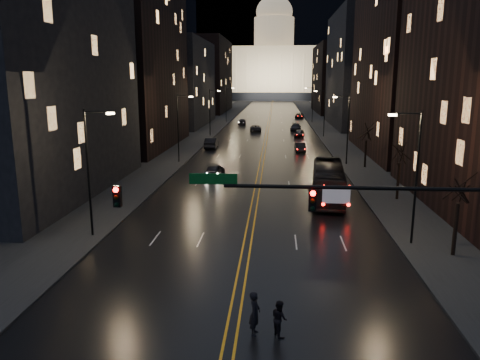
% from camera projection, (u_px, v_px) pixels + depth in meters
% --- Properties ---
extents(ground, '(900.00, 900.00, 0.00)m').
position_uv_depth(ground, '(235.00, 311.00, 22.49)').
color(ground, black).
rests_on(ground, ground).
extents(road, '(20.00, 320.00, 0.02)m').
position_uv_depth(road, '(270.00, 114.00, 149.19)').
color(road, black).
rests_on(road, ground).
extents(sidewalk_left, '(8.00, 320.00, 0.16)m').
position_uv_depth(sidewalk_left, '(227.00, 114.00, 150.21)').
color(sidewalk_left, black).
rests_on(sidewalk_left, ground).
extents(sidewalk_right, '(8.00, 320.00, 0.16)m').
position_uv_depth(sidewalk_right, '(315.00, 114.00, 148.13)').
color(sidewalk_right, black).
rests_on(sidewalk_right, ground).
extents(center_line, '(0.62, 320.00, 0.01)m').
position_uv_depth(center_line, '(270.00, 114.00, 149.18)').
color(center_line, orange).
rests_on(center_line, road).
extents(building_left_near, '(12.00, 28.00, 22.00)m').
position_uv_depth(building_left_near, '(29.00, 78.00, 43.18)').
color(building_left_near, black).
rests_on(building_left_near, ground).
extents(building_left_mid, '(12.00, 30.00, 28.00)m').
position_uv_depth(building_left_mid, '(132.00, 59.00, 73.73)').
color(building_left_mid, black).
rests_on(building_left_mid, ground).
extents(building_left_far, '(12.00, 34.00, 20.00)m').
position_uv_depth(building_left_far, '(181.00, 83.00, 111.61)').
color(building_left_far, black).
rests_on(building_left_far, ground).
extents(building_left_dist, '(12.00, 40.00, 24.00)m').
position_uv_depth(building_left_dist, '(209.00, 76.00, 157.96)').
color(building_left_dist, black).
rests_on(building_left_dist, ground).
extents(building_right_tall, '(12.00, 30.00, 38.00)m').
position_uv_depth(building_right_tall, '(414.00, 20.00, 65.64)').
color(building_right_tall, black).
rests_on(building_right_tall, ground).
extents(building_right_mid, '(12.00, 34.00, 26.00)m').
position_uv_depth(building_right_mid, '(360.00, 70.00, 107.84)').
color(building_right_mid, black).
rests_on(building_right_mid, ground).
extents(building_right_dist, '(12.00, 40.00, 22.00)m').
position_uv_depth(building_right_dist, '(334.00, 79.00, 155.04)').
color(building_right_dist, black).
rests_on(building_right_dist, ground).
extents(mountain_ridge, '(520.00, 60.00, 130.00)m').
position_uv_depth(mountain_ridge, '(325.00, 10.00, 376.11)').
color(mountain_ridge, black).
rests_on(mountain_ridge, ground).
extents(capitol, '(90.00, 50.00, 58.50)m').
position_uv_depth(capitol, '(273.00, 68.00, 262.51)').
color(capitol, black).
rests_on(capitol, ground).
extents(traffic_signal, '(17.29, 0.45, 7.00)m').
position_uv_depth(traffic_signal, '(366.00, 212.00, 20.97)').
color(traffic_signal, black).
rests_on(traffic_signal, ground).
extents(streetlamp_right_near, '(2.13, 0.25, 9.00)m').
position_uv_depth(streetlamp_right_near, '(414.00, 171.00, 30.36)').
color(streetlamp_right_near, black).
rests_on(streetlamp_right_near, ground).
extents(streetlamp_left_near, '(2.13, 0.25, 9.00)m').
position_uv_depth(streetlamp_left_near, '(91.00, 166.00, 31.97)').
color(streetlamp_left_near, black).
rests_on(streetlamp_left_near, ground).
extents(streetlamp_right_mid, '(2.13, 0.25, 9.00)m').
position_uv_depth(streetlamp_right_mid, '(347.00, 126.00, 59.60)').
color(streetlamp_right_mid, black).
rests_on(streetlamp_right_mid, ground).
extents(streetlamp_left_mid, '(2.13, 0.25, 9.00)m').
position_uv_depth(streetlamp_left_mid, '(179.00, 125.00, 61.21)').
color(streetlamp_left_mid, black).
rests_on(streetlamp_left_mid, ground).
extents(streetlamp_right_far, '(2.13, 0.25, 9.00)m').
position_uv_depth(streetlamp_right_far, '(324.00, 111.00, 88.83)').
color(streetlamp_right_far, black).
rests_on(streetlamp_right_far, ground).
extents(streetlamp_left_far, '(2.13, 0.25, 9.00)m').
position_uv_depth(streetlamp_left_far, '(211.00, 110.00, 90.45)').
color(streetlamp_left_far, black).
rests_on(streetlamp_left_far, ground).
extents(streetlamp_right_dist, '(2.13, 0.25, 9.00)m').
position_uv_depth(streetlamp_right_dist, '(312.00, 103.00, 118.07)').
color(streetlamp_right_dist, black).
rests_on(streetlamp_right_dist, ground).
extents(streetlamp_left_dist, '(2.13, 0.25, 9.00)m').
position_uv_depth(streetlamp_left_dist, '(227.00, 102.00, 119.68)').
color(streetlamp_left_dist, black).
rests_on(streetlamp_left_dist, ground).
extents(tree_right_near, '(2.40, 2.40, 6.65)m').
position_uv_depth(tree_right_near, '(460.00, 187.00, 28.37)').
color(tree_right_near, black).
rests_on(tree_right_near, ground).
extents(tree_right_mid, '(2.40, 2.40, 6.65)m').
position_uv_depth(tree_right_mid, '(400.00, 152.00, 42.01)').
color(tree_right_mid, black).
rests_on(tree_right_mid, ground).
extents(tree_right_far, '(2.40, 2.40, 6.65)m').
position_uv_depth(tree_right_far, '(367.00, 132.00, 57.60)').
color(tree_right_far, black).
rests_on(tree_right_far, ground).
extents(bus, '(3.81, 11.94, 3.27)m').
position_uv_depth(bus, '(328.00, 182.00, 43.16)').
color(bus, black).
rests_on(bus, ground).
extents(oncoming_car_a, '(2.13, 4.37, 1.44)m').
position_uv_depth(oncoming_car_a, '(215.00, 170.00, 53.61)').
color(oncoming_car_a, black).
rests_on(oncoming_car_a, ground).
extents(oncoming_car_b, '(1.85, 5.17, 1.70)m').
position_uv_depth(oncoming_car_b, '(211.00, 143.00, 75.30)').
color(oncoming_car_b, black).
rests_on(oncoming_car_b, ground).
extents(oncoming_car_c, '(2.61, 5.13, 1.39)m').
position_uv_depth(oncoming_car_c, '(256.00, 128.00, 99.74)').
color(oncoming_car_c, black).
rests_on(oncoming_car_c, ground).
extents(oncoming_car_d, '(2.36, 5.00, 1.41)m').
position_uv_depth(oncoming_car_d, '(242.00, 121.00, 115.28)').
color(oncoming_car_d, black).
rests_on(oncoming_car_d, ground).
extents(receding_car_a, '(1.62, 4.36, 1.42)m').
position_uv_depth(receding_car_a, '(300.00, 147.00, 71.50)').
color(receding_car_a, black).
rests_on(receding_car_a, ground).
extents(receding_car_b, '(2.32, 4.61, 1.51)m').
position_uv_depth(receding_car_b, '(299.00, 133.00, 89.57)').
color(receding_car_b, black).
rests_on(receding_car_b, ground).
extents(receding_car_c, '(2.59, 5.57, 1.57)m').
position_uv_depth(receding_car_c, '(296.00, 127.00, 100.41)').
color(receding_car_c, black).
rests_on(receding_car_c, ground).
extents(receding_car_d, '(2.85, 5.26, 1.40)m').
position_uv_depth(receding_car_d, '(299.00, 116.00, 133.37)').
color(receding_car_d, black).
rests_on(receding_car_d, ground).
extents(pedestrian_a, '(0.58, 0.79, 1.98)m').
position_uv_depth(pedestrian_a, '(255.00, 313.00, 20.26)').
color(pedestrian_a, black).
rests_on(pedestrian_a, ground).
extents(pedestrian_b, '(0.74, 0.90, 1.62)m').
position_uv_depth(pedestrian_b, '(279.00, 318.00, 20.22)').
color(pedestrian_b, black).
rests_on(pedestrian_b, ground).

